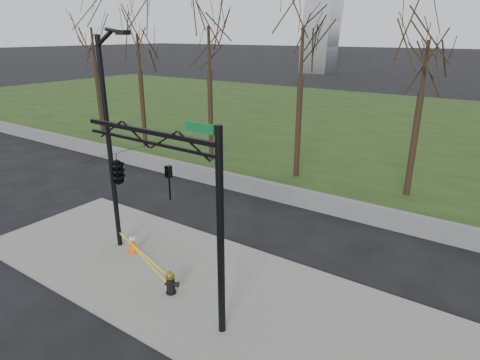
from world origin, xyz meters
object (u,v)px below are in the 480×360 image
Objects in this scene: fire_hydrant at (171,283)px; street_light at (110,132)px; traffic_signal_mast at (134,173)px; traffic_cone at (133,242)px.

street_light is at bearing 140.23° from fire_hydrant.
street_light reaches higher than traffic_signal_mast.
fire_hydrant is 3.30m from traffic_cone.
street_light is at bearing 179.55° from traffic_cone.
fire_hydrant is 0.10× the size of street_light.
fire_hydrant is 0.14× the size of traffic_signal_mast.
traffic_signal_mast is (2.90, -1.55, -0.55)m from street_light.
street_light is (-0.63, 0.00, 4.21)m from traffic_cone.
fire_hydrant is 1.08× the size of traffic_cone.
street_light is (-3.72, 1.15, 4.21)m from fire_hydrant.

